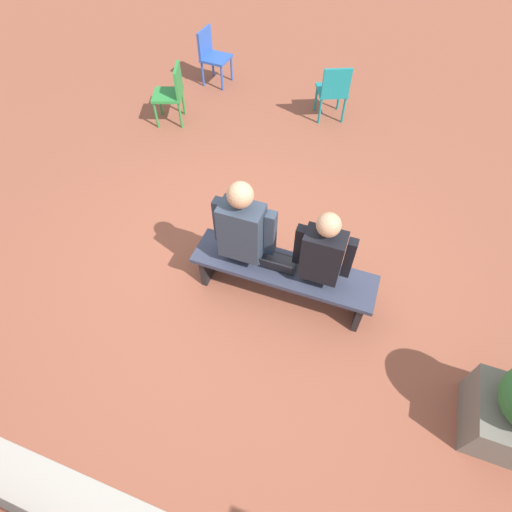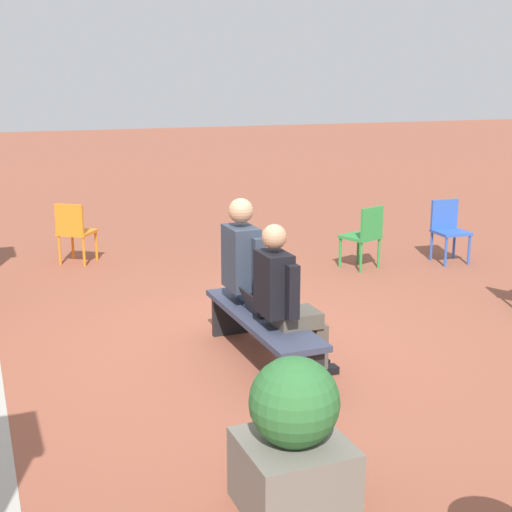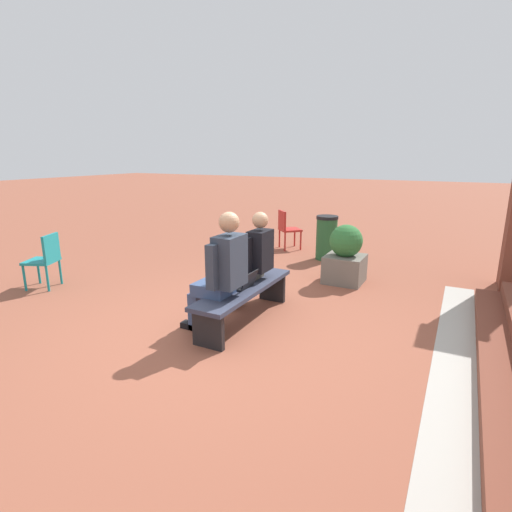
{
  "view_description": "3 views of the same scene",
  "coord_description": "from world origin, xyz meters",
  "px_view_note": "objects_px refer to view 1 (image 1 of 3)",
  "views": [
    {
      "loc": [
        -0.92,
        2.29,
        3.53
      ],
      "look_at": [
        -0.17,
        0.21,
        0.75
      ],
      "focal_mm": 28.0,
      "sensor_mm": 36.0,
      "label": 1
    },
    {
      "loc": [
        -5.83,
        2.29,
        2.45
      ],
      "look_at": [
        -0.15,
        -0.01,
        0.92
      ],
      "focal_mm": 50.0,
      "sensor_mm": 36.0,
      "label": 2
    },
    {
      "loc": [
        3.64,
        2.29,
        2.01
      ],
      "look_at": [
        -0.81,
        -0.03,
        0.73
      ],
      "focal_mm": 28.0,
      "sensor_mm": 36.0,
      "label": 3
    }
  ],
  "objects_px": {
    "bench": "(283,273)",
    "plastic_chair_near_bench_left": "(333,89)",
    "plastic_chair_mid_courtyard": "(172,91)",
    "plastic_chair_far_right": "(212,54)",
    "person_adult": "(246,231)",
    "person_student": "(323,255)",
    "laptop": "(279,264)"
  },
  "relations": [
    {
      "from": "person_student",
      "to": "person_adult",
      "type": "xyz_separation_m",
      "value": [
        0.75,
        -0.01,
        0.04
      ]
    },
    {
      "from": "plastic_chair_near_bench_left",
      "to": "plastic_chair_far_right",
      "type": "xyz_separation_m",
      "value": [
        2.12,
        -0.42,
        0.0
      ]
    },
    {
      "from": "person_adult",
      "to": "laptop",
      "type": "bearing_deg",
      "value": 166.77
    },
    {
      "from": "plastic_chair_mid_courtyard",
      "to": "plastic_chair_far_right",
      "type": "bearing_deg",
      "value": -93.07
    },
    {
      "from": "person_student",
      "to": "laptop",
      "type": "relative_size",
      "value": 4.13
    },
    {
      "from": "bench",
      "to": "person_student",
      "type": "distance_m",
      "value": 0.5
    },
    {
      "from": "laptop",
      "to": "plastic_chair_mid_courtyard",
      "type": "height_order",
      "value": "plastic_chair_mid_courtyard"
    },
    {
      "from": "laptop",
      "to": "plastic_chair_near_bench_left",
      "type": "xyz_separation_m",
      "value": [
        0.24,
        -3.34,
        -0.02
      ]
    },
    {
      "from": "plastic_chair_far_right",
      "to": "plastic_chair_mid_courtyard",
      "type": "relative_size",
      "value": 1.0
    },
    {
      "from": "plastic_chair_near_bench_left",
      "to": "person_adult",
      "type": "bearing_deg",
      "value": 87.88
    },
    {
      "from": "person_student",
      "to": "plastic_chair_mid_courtyard",
      "type": "distance_m",
      "value": 3.72
    },
    {
      "from": "bench",
      "to": "plastic_chair_near_bench_left",
      "type": "height_order",
      "value": "plastic_chair_near_bench_left"
    },
    {
      "from": "person_student",
      "to": "laptop",
      "type": "bearing_deg",
      "value": 11.31
    },
    {
      "from": "plastic_chair_mid_courtyard",
      "to": "person_adult",
      "type": "bearing_deg",
      "value": 130.73
    },
    {
      "from": "plastic_chair_near_bench_left",
      "to": "plastic_chair_mid_courtyard",
      "type": "bearing_deg",
      "value": 21.15
    },
    {
      "from": "bench",
      "to": "plastic_chair_far_right",
      "type": "height_order",
      "value": "plastic_chair_far_right"
    },
    {
      "from": "person_adult",
      "to": "plastic_chair_mid_courtyard",
      "type": "bearing_deg",
      "value": -49.27
    },
    {
      "from": "laptop",
      "to": "plastic_chair_mid_courtyard",
      "type": "distance_m",
      "value": 3.48
    },
    {
      "from": "person_adult",
      "to": "plastic_chair_near_bench_left",
      "type": "bearing_deg",
      "value": -92.12
    },
    {
      "from": "laptop",
      "to": "plastic_chair_far_right",
      "type": "xyz_separation_m",
      "value": [
        2.36,
        -3.76,
        -0.02
      ]
    },
    {
      "from": "laptop",
      "to": "plastic_chair_near_bench_left",
      "type": "height_order",
      "value": "plastic_chair_near_bench_left"
    },
    {
      "from": "person_adult",
      "to": "plastic_chair_far_right",
      "type": "relative_size",
      "value": 1.69
    },
    {
      "from": "plastic_chair_far_right",
      "to": "laptop",
      "type": "bearing_deg",
      "value": 122.14
    },
    {
      "from": "person_student",
      "to": "plastic_chair_far_right",
      "type": "distance_m",
      "value": 4.6
    },
    {
      "from": "plastic_chair_near_bench_left",
      "to": "plastic_chair_far_right",
      "type": "distance_m",
      "value": 2.17
    },
    {
      "from": "bench",
      "to": "plastic_chair_near_bench_left",
      "type": "distance_m",
      "value": 3.34
    },
    {
      "from": "plastic_chair_mid_courtyard",
      "to": "person_student",
      "type": "bearing_deg",
      "value": 139.45
    },
    {
      "from": "person_adult",
      "to": "laptop",
      "type": "xyz_separation_m",
      "value": [
        -0.36,
        0.08,
        -0.25
      ]
    },
    {
      "from": "bench",
      "to": "person_adult",
      "type": "xyz_separation_m",
      "value": [
        0.4,
        -0.07,
        0.39
      ]
    },
    {
      "from": "plastic_chair_near_bench_left",
      "to": "plastic_chair_far_right",
      "type": "bearing_deg",
      "value": -11.14
    },
    {
      "from": "laptop",
      "to": "plastic_chair_near_bench_left",
      "type": "distance_m",
      "value": 3.35
    },
    {
      "from": "person_adult",
      "to": "plastic_chair_near_bench_left",
      "type": "relative_size",
      "value": 1.69
    }
  ]
}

